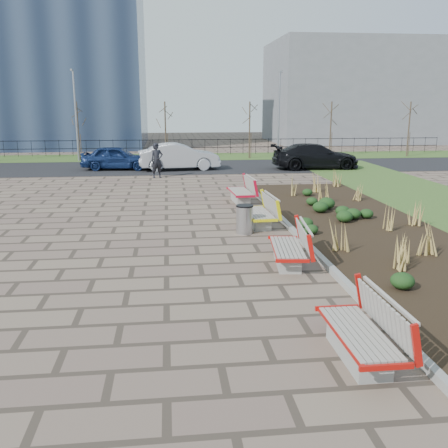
{
  "coord_description": "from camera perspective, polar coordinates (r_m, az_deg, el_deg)",
  "views": [
    {
      "loc": [
        0.1,
        -9.41,
        3.94
      ],
      "look_at": [
        1.5,
        3.0,
        0.9
      ],
      "focal_mm": 40.0,
      "sensor_mm": 36.0,
      "label": 1
    }
  ],
  "objects": [
    {
      "name": "lamp_west",
      "position": [
        35.94,
        -16.56,
        11.69
      ],
      "size": [
        0.24,
        0.6,
        6.0
      ],
      "primitive_type": null,
      "color": "gray",
      "rests_on": "grass_verge_far"
    },
    {
      "name": "litter_bin",
      "position": [
        15.38,
        2.36,
        0.5
      ],
      "size": [
        0.52,
        0.52,
        0.87
      ],
      "primitive_type": "cylinder",
      "color": "#B2B2B7",
      "rests_on": "ground"
    },
    {
      "name": "planting_bed",
      "position": [
        16.14,
        16.17,
        -0.82
      ],
      "size": [
        4.5,
        18.0,
        0.1
      ],
      "primitive_type": "cube",
      "color": "black",
      "rests_on": "ground"
    },
    {
      "name": "tree_f",
      "position": [
        40.17,
        20.36,
        10.13
      ],
      "size": [
        1.4,
        1.4,
        4.0
      ],
      "primitive_type": null,
      "color": "#4C3D2D",
      "rests_on": "grass_verge_far"
    },
    {
      "name": "tree_d",
      "position": [
        36.44,
        2.94,
        10.67
      ],
      "size": [
        1.4,
        1.4,
        4.0
      ],
      "primitive_type": null,
      "color": "#4C3D2D",
      "rests_on": "grass_verge_far"
    },
    {
      "name": "bench_c",
      "position": [
        16.32,
        3.94,
        1.48
      ],
      "size": [
        1.0,
        2.14,
        1.0
      ],
      "primitive_type": null,
      "rotation": [
        0.0,
        0.0,
        0.05
      ],
      "color": "yellow",
      "rests_on": "ground"
    },
    {
      "name": "lamp_east",
      "position": [
        36.29,
        6.27,
        12.17
      ],
      "size": [
        0.24,
        0.6,
        6.0
      ],
      "primitive_type": null,
      "color": "gray",
      "rests_on": "grass_verge_far"
    },
    {
      "name": "car_silver",
      "position": [
        30.25,
        -5.16,
        7.68
      ],
      "size": [
        4.96,
        2.18,
        1.58
      ],
      "primitive_type": "imported",
      "rotation": [
        0.0,
        0.0,
        1.68
      ],
      "color": "#A3A4AA",
      "rests_on": "road"
    },
    {
      "name": "bench_d",
      "position": [
        20.28,
        1.88,
        3.9
      ],
      "size": [
        1.02,
        2.15,
        1.0
      ],
      "primitive_type": null,
      "rotation": [
        0.0,
        0.0,
        0.06
      ],
      "color": "red",
      "rests_on": "ground"
    },
    {
      "name": "pedestrian",
      "position": [
        27.22,
        -7.68,
        7.21
      ],
      "size": [
        0.79,
        0.66,
        1.86
      ],
      "primitive_type": "imported",
      "rotation": [
        0.0,
        0.0,
        0.37
      ],
      "color": "black",
      "rests_on": "ground"
    },
    {
      "name": "bench_a",
      "position": [
        8.24,
        15.15,
        -11.51
      ],
      "size": [
        0.9,
        2.1,
        1.0
      ],
      "primitive_type": null,
      "rotation": [
        0.0,
        0.0,
        0.0
      ],
      "color": "red",
      "rests_on": "ground"
    },
    {
      "name": "tree_e",
      "position": [
        37.88,
        12.08,
        10.5
      ],
      "size": [
        1.4,
        1.4,
        4.0
      ],
      "primitive_type": null,
      "color": "#4C3D2D",
      "rests_on": "grass_verge_far"
    },
    {
      "name": "bench_b",
      "position": [
        12.49,
        7.25,
        -2.42
      ],
      "size": [
        1.14,
        2.19,
        1.0
      ],
      "primitive_type": null,
      "rotation": [
        0.0,
        0.0,
        -0.12
      ],
      "color": "red",
      "rests_on": "ground"
    },
    {
      "name": "ground",
      "position": [
        10.2,
        -6.58,
        -9.13
      ],
      "size": [
        120.0,
        120.0,
        0.0
      ],
      "primitive_type": "plane",
      "color": "brown",
      "rests_on": "ground"
    },
    {
      "name": "car_black",
      "position": [
        31.12,
        10.4,
        7.63
      ],
      "size": [
        5.25,
        2.15,
        1.52
      ],
      "primitive_type": "imported",
      "rotation": [
        0.0,
        0.0,
        1.57
      ],
      "color": "black",
      "rests_on": "road"
    },
    {
      "name": "grass_verge_far",
      "position": [
        37.62,
        -6.62,
        7.6
      ],
      "size": [
        80.0,
        5.0,
        0.04
      ],
      "primitive_type": "cube",
      "color": "#33511E",
      "rests_on": "ground"
    },
    {
      "name": "planting_curb",
      "position": [
        15.4,
        8.14,
        -1.0
      ],
      "size": [
        0.16,
        18.0,
        0.15
      ],
      "primitive_type": "cube",
      "color": "gray",
      "rests_on": "ground"
    },
    {
      "name": "tree_b",
      "position": [
        36.48,
        -16.32,
        10.15
      ],
      "size": [
        1.4,
        1.4,
        4.0
      ],
      "primitive_type": null,
      "color": "#4C3D2D",
      "rests_on": "grass_verge_far"
    },
    {
      "name": "building_grey",
      "position": [
        55.14,
        15.2,
        14.31
      ],
      "size": [
        18.0,
        12.0,
        10.0
      ],
      "primitive_type": "cube",
      "color": "slate",
      "rests_on": "ground"
    },
    {
      "name": "road",
      "position": [
        31.66,
        -6.61,
        6.45
      ],
      "size": [
        80.0,
        7.0,
        0.02
      ],
      "primitive_type": "cube",
      "color": "black",
      "rests_on": "ground"
    },
    {
      "name": "tree_c",
      "position": [
        35.96,
        -6.71,
        10.55
      ],
      "size": [
        1.4,
        1.4,
        4.0
      ],
      "primitive_type": null,
      "color": "#4C3D2D",
      "rests_on": "grass_verge_far"
    },
    {
      "name": "car_blue",
      "position": [
        30.97,
        -12.15,
        7.43
      ],
      "size": [
        4.31,
        2.02,
        1.42
      ],
      "primitive_type": "imported",
      "rotation": [
        0.0,
        0.0,
        1.49
      ],
      "color": "#11224E",
      "rests_on": "road"
    },
    {
      "name": "railing_fence",
      "position": [
        39.05,
        -6.64,
        8.74
      ],
      "size": [
        44.0,
        0.1,
        1.2
      ],
      "primitive_type": null,
      "color": "black",
      "rests_on": "grass_verge_far"
    }
  ]
}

